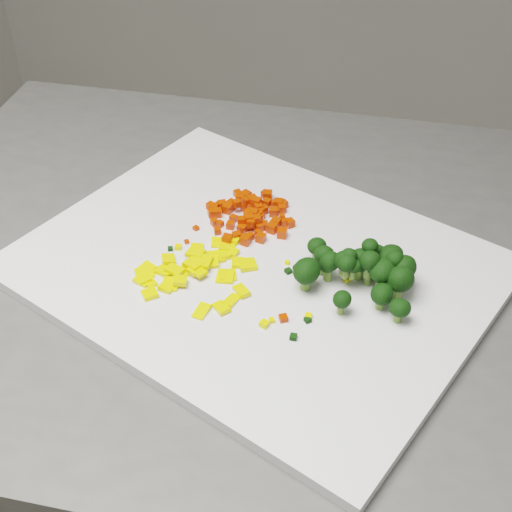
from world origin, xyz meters
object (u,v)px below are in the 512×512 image
(counter_block, at_px, (285,478))
(cutting_board, at_px, (256,267))
(carrot_pile, at_px, (249,209))
(pepper_pile, at_px, (198,269))
(broccoli_pile, at_px, (366,264))

(counter_block, xyz_separation_m, cutting_board, (-0.03, -0.04, 0.46))
(cutting_board, bearing_deg, carrot_pile, 115.27)
(counter_block, height_order, pepper_pile, pepper_pile)
(counter_block, distance_m, broccoli_pile, 0.50)
(cutting_board, relative_size, pepper_pile, 3.88)
(carrot_pile, bearing_deg, pepper_pile, -98.88)
(carrot_pile, distance_m, pepper_pile, 0.12)
(broccoli_pile, bearing_deg, counter_block, 157.99)
(cutting_board, xyz_separation_m, broccoli_pile, (0.12, 0.00, 0.04))
(pepper_pile, xyz_separation_m, broccoli_pile, (0.17, 0.04, 0.02))
(broccoli_pile, bearing_deg, pepper_pile, -165.74)
(pepper_pile, bearing_deg, broccoli_pile, 14.26)
(cutting_board, bearing_deg, pepper_pile, -142.00)
(counter_block, xyz_separation_m, pepper_pile, (-0.09, -0.08, 0.47))
(counter_block, bearing_deg, carrot_pile, 152.76)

